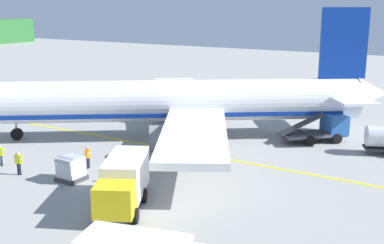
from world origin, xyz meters
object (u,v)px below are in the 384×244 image
(service_truck_pushback, at_px, (325,128))
(crew_loader_left, at_px, (126,169))
(crew_marshaller, at_px, (88,156))
(cargo_container_near, at_px, (71,169))
(service_truck_catering, at_px, (124,182))
(airliner_foreground, at_px, (172,102))
(crew_supervisor, at_px, (18,161))
(crew_loader_right, at_px, (0,154))

(service_truck_pushback, height_order, crew_loader_left, service_truck_pushback)
(crew_marshaller, relative_size, crew_loader_left, 0.96)
(cargo_container_near, bearing_deg, service_truck_catering, -104.81)
(airliner_foreground, relative_size, service_truck_catering, 5.23)
(crew_marshaller, height_order, crew_supervisor, crew_supervisor)
(service_truck_pushback, relative_size, cargo_container_near, 3.07)
(airliner_foreground, distance_m, cargo_container_near, 13.57)
(service_truck_catering, bearing_deg, crew_supervisor, 87.26)
(crew_supervisor, bearing_deg, airliner_foreground, -14.48)
(airliner_foreground, relative_size, crew_loader_right, 21.29)
(service_truck_pushback, distance_m, crew_marshaller, 21.35)
(airliner_foreground, xyz_separation_m, service_truck_pushback, (6.15, -12.58, -2.21))
(service_truck_catering, bearing_deg, crew_marshaller, 58.83)
(service_truck_catering, height_order, crew_loader_left, service_truck_catering)
(cargo_container_near, bearing_deg, airliner_foreground, 1.49)
(service_truck_pushback, relative_size, crew_supervisor, 3.25)
(airliner_foreground, distance_m, service_truck_catering, 16.39)
(service_truck_catering, height_order, service_truck_pushback, service_truck_catering)
(cargo_container_near, bearing_deg, crew_marshaller, 17.29)
(airliner_foreground, distance_m, crew_loader_right, 15.55)
(service_truck_pushback, bearing_deg, crew_marshaller, 142.36)
(crew_loader_left, distance_m, crew_loader_right, 10.80)
(service_truck_catering, distance_m, crew_marshaller, 8.14)
(crew_marshaller, distance_m, crew_supervisor, 4.95)
(service_truck_pushback, xyz_separation_m, crew_marshaller, (-16.91, 13.04, -0.18))
(cargo_container_near, distance_m, crew_loader_left, 4.00)
(airliner_foreground, bearing_deg, crew_supervisor, 165.52)
(cargo_container_near, bearing_deg, crew_loader_left, -65.36)
(crew_loader_right, bearing_deg, cargo_container_near, -85.49)
(cargo_container_near, distance_m, crew_loader_right, 6.97)
(service_truck_pushback, xyz_separation_m, crew_supervisor, (-20.61, 16.32, -0.15))
(service_truck_pushback, bearing_deg, airliner_foreground, 116.04)
(service_truck_catering, relative_size, crew_loader_left, 3.90)
(crew_loader_right, bearing_deg, crew_loader_left, -78.18)
(cargo_container_near, xyz_separation_m, crew_loader_right, (-0.55, 6.95, 0.13))
(airliner_foreground, relative_size, cargo_container_near, 19.46)
(airliner_foreground, xyz_separation_m, cargo_container_near, (-13.33, -0.35, -2.52))
(airliner_foreground, height_order, service_truck_catering, airliner_foreground)
(crew_loader_left, relative_size, crew_loader_right, 1.04)
(airliner_foreground, xyz_separation_m, crew_loader_right, (-13.88, 6.60, -2.40))
(service_truck_pushback, relative_size, crew_loader_right, 3.36)
(airliner_foreground, bearing_deg, crew_marshaller, 177.57)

